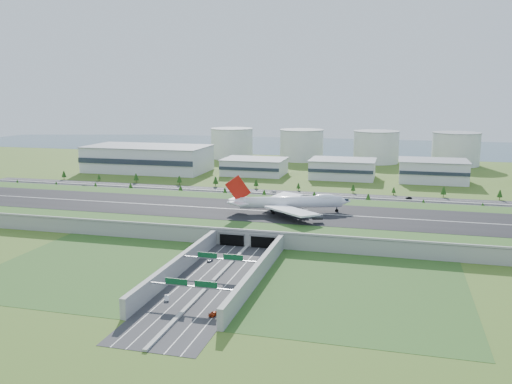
% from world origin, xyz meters
% --- Properties ---
extents(ground, '(1200.00, 1200.00, 0.00)m').
position_xyz_m(ground, '(0.00, 0.00, 0.00)').
color(ground, '#3B561A').
rests_on(ground, ground).
extents(airfield_deck, '(520.00, 100.00, 9.20)m').
position_xyz_m(airfield_deck, '(0.00, -0.09, 4.12)').
color(airfield_deck, gray).
rests_on(airfield_deck, ground).
extents(underpass_road, '(38.80, 120.40, 8.00)m').
position_xyz_m(underpass_road, '(0.00, -99.42, 3.43)').
color(underpass_road, '#28282B').
rests_on(underpass_road, ground).
extents(sign_gantry_near, '(38.70, 0.70, 9.80)m').
position_xyz_m(sign_gantry_near, '(0.00, -95.04, 6.95)').
color(sign_gantry_near, gray).
rests_on(sign_gantry_near, ground).
extents(sign_gantry_far, '(38.70, 0.70, 9.80)m').
position_xyz_m(sign_gantry_far, '(0.00, -130.04, 6.95)').
color(sign_gantry_far, gray).
rests_on(sign_gantry_far, ground).
extents(north_expressway, '(560.00, 36.00, 0.12)m').
position_xyz_m(north_expressway, '(0.00, 95.00, 0.06)').
color(north_expressway, '#28282B').
rests_on(north_expressway, ground).
extents(tree_row, '(503.28, 48.71, 8.42)m').
position_xyz_m(tree_row, '(9.10, 95.48, 4.71)').
color(tree_row, '#3D2819').
rests_on(tree_row, ground).
extents(hangar_west, '(120.00, 60.00, 25.00)m').
position_xyz_m(hangar_west, '(-170.00, 185.00, 12.50)').
color(hangar_west, silver).
rests_on(hangar_west, ground).
extents(hangar_mid_a, '(58.00, 42.00, 15.00)m').
position_xyz_m(hangar_mid_a, '(-60.00, 190.00, 7.50)').
color(hangar_mid_a, silver).
rests_on(hangar_mid_a, ground).
extents(hangar_mid_b, '(58.00, 42.00, 17.00)m').
position_xyz_m(hangar_mid_b, '(25.00, 190.00, 8.50)').
color(hangar_mid_b, silver).
rests_on(hangar_mid_b, ground).
extents(hangar_mid_c, '(58.00, 42.00, 19.00)m').
position_xyz_m(hangar_mid_c, '(105.00, 190.00, 9.50)').
color(hangar_mid_c, silver).
rests_on(hangar_mid_c, ground).
extents(fuel_tank_a, '(50.00, 50.00, 35.00)m').
position_xyz_m(fuel_tank_a, '(-120.00, 310.00, 17.50)').
color(fuel_tank_a, silver).
rests_on(fuel_tank_a, ground).
extents(fuel_tank_b, '(50.00, 50.00, 35.00)m').
position_xyz_m(fuel_tank_b, '(-35.00, 310.00, 17.50)').
color(fuel_tank_b, silver).
rests_on(fuel_tank_b, ground).
extents(fuel_tank_c, '(50.00, 50.00, 35.00)m').
position_xyz_m(fuel_tank_c, '(50.00, 310.00, 17.50)').
color(fuel_tank_c, silver).
rests_on(fuel_tank_c, ground).
extents(fuel_tank_d, '(50.00, 50.00, 35.00)m').
position_xyz_m(fuel_tank_d, '(135.00, 310.00, 17.50)').
color(fuel_tank_d, silver).
rests_on(fuel_tank_d, ground).
extents(bay_water, '(1200.00, 260.00, 0.06)m').
position_xyz_m(bay_water, '(0.00, 480.00, 0.03)').
color(bay_water, '#314D5F').
rests_on(bay_water, ground).
extents(boeing_747, '(73.51, 68.30, 23.66)m').
position_xyz_m(boeing_747, '(12.52, -0.64, 14.68)').
color(boeing_747, white).
rests_on(boeing_747, airfield_deck).
extents(car_0, '(2.48, 4.34, 1.39)m').
position_xyz_m(car_0, '(-10.74, -78.59, 0.82)').
color(car_0, '#B1B2B6').
rests_on(car_0, ground).
extents(car_1, '(3.49, 5.41, 1.68)m').
position_xyz_m(car_1, '(-10.90, -128.34, 0.96)').
color(car_1, white).
rests_on(car_1, ground).
extents(car_2, '(3.03, 6.01, 1.63)m').
position_xyz_m(car_2, '(12.55, -70.28, 0.94)').
color(car_2, '#0F0C3F').
rests_on(car_2, ground).
extents(car_3, '(3.74, 5.67, 1.53)m').
position_xyz_m(car_3, '(11.98, -137.96, 0.88)').
color(car_3, '#A32E0F').
rests_on(car_3, ground).
extents(car_4, '(5.23, 3.72, 1.65)m').
position_xyz_m(car_4, '(-182.47, 87.95, 0.95)').
color(car_4, '#58585D').
rests_on(car_4, ground).
extents(car_5, '(4.89, 3.43, 1.53)m').
position_xyz_m(car_5, '(83.47, 102.53, 0.88)').
color(car_5, black).
rests_on(car_5, ground).
extents(car_6, '(5.70, 3.75, 1.46)m').
position_xyz_m(car_6, '(135.03, 85.26, 0.85)').
color(car_6, silver).
rests_on(car_6, ground).
extents(car_7, '(5.43, 3.90, 1.46)m').
position_xyz_m(car_7, '(-20.91, 101.91, 0.85)').
color(car_7, silver).
rests_on(car_7, ground).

